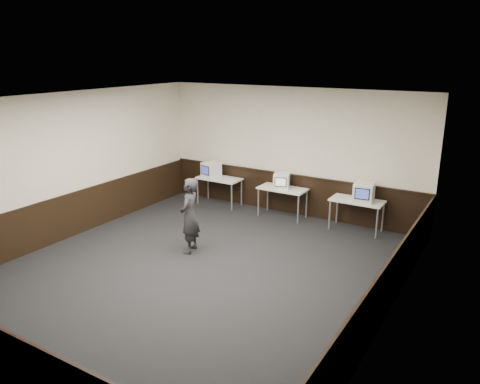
% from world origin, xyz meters
% --- Properties ---
extents(floor, '(8.00, 8.00, 0.00)m').
position_xyz_m(floor, '(0.00, 0.00, 0.00)').
color(floor, black).
rests_on(floor, ground).
extents(ceiling, '(8.00, 8.00, 0.00)m').
position_xyz_m(ceiling, '(0.00, 0.00, 3.20)').
color(ceiling, white).
rests_on(ceiling, back_wall).
extents(back_wall, '(7.00, 0.00, 7.00)m').
position_xyz_m(back_wall, '(0.00, 4.00, 1.60)').
color(back_wall, beige).
rests_on(back_wall, ground).
extents(left_wall, '(0.00, 8.00, 8.00)m').
position_xyz_m(left_wall, '(-3.50, 0.00, 1.60)').
color(left_wall, beige).
rests_on(left_wall, ground).
extents(right_wall, '(0.00, 8.00, 8.00)m').
position_xyz_m(right_wall, '(3.50, 0.00, 1.60)').
color(right_wall, beige).
rests_on(right_wall, ground).
extents(wainscot_back, '(6.98, 0.04, 1.00)m').
position_xyz_m(wainscot_back, '(0.00, 3.98, 0.50)').
color(wainscot_back, black).
rests_on(wainscot_back, back_wall).
extents(wainscot_left, '(0.04, 7.98, 1.00)m').
position_xyz_m(wainscot_left, '(-3.48, 0.00, 0.50)').
color(wainscot_left, black).
rests_on(wainscot_left, left_wall).
extents(wainscot_right, '(0.04, 7.98, 1.00)m').
position_xyz_m(wainscot_right, '(3.48, 0.00, 0.50)').
color(wainscot_right, black).
rests_on(wainscot_right, right_wall).
extents(wainscot_rail, '(6.98, 0.06, 0.04)m').
position_xyz_m(wainscot_rail, '(0.00, 3.96, 1.02)').
color(wainscot_rail, black).
rests_on(wainscot_rail, wainscot_back).
extents(desk_left, '(1.20, 0.60, 0.75)m').
position_xyz_m(desk_left, '(-1.90, 3.60, 0.68)').
color(desk_left, silver).
rests_on(desk_left, ground).
extents(desk_center, '(1.20, 0.60, 0.75)m').
position_xyz_m(desk_center, '(0.00, 3.60, 0.68)').
color(desk_center, silver).
rests_on(desk_center, ground).
extents(desk_right, '(1.20, 0.60, 0.75)m').
position_xyz_m(desk_right, '(1.90, 3.60, 0.68)').
color(desk_right, silver).
rests_on(desk_right, ground).
extents(emac_left, '(0.50, 0.51, 0.41)m').
position_xyz_m(emac_left, '(-2.13, 3.55, 0.95)').
color(emac_left, white).
rests_on(emac_left, desk_left).
extents(emac_center, '(0.49, 0.50, 0.38)m').
position_xyz_m(emac_center, '(-0.01, 3.56, 0.94)').
color(emac_center, white).
rests_on(emac_center, desk_center).
extents(emac_right, '(0.49, 0.52, 0.44)m').
position_xyz_m(emac_right, '(2.05, 3.56, 0.97)').
color(emac_right, white).
rests_on(emac_right, desk_right).
extents(person, '(0.52, 0.66, 1.58)m').
position_xyz_m(person, '(-0.67, 0.65, 0.79)').
color(person, '#232328').
rests_on(person, ground).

